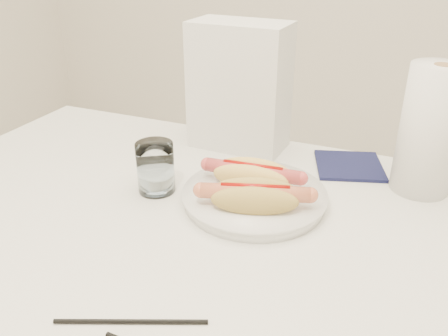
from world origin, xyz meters
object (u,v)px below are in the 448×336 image
at_px(water_glass, 156,168).
at_px(napkin_box, 240,87).
at_px(table, 198,254).
at_px(hotdog_right, 255,197).
at_px(plate, 254,198).
at_px(paper_towel_roll, 430,131).
at_px(hotdog_left, 253,175).

xyz_separation_m(water_glass, napkin_box, (0.07, 0.26, 0.09)).
distance_m(table, hotdog_right, 0.14).
relative_size(plate, paper_towel_roll, 1.05).
xyz_separation_m(hotdog_left, hotdog_right, (0.03, -0.07, 0.00)).
bearing_deg(water_glass, hotdog_left, 16.70).
bearing_deg(table, hotdog_left, 68.33).
height_order(table, plate, plate).
bearing_deg(hotdog_right, napkin_box, 98.58).
bearing_deg(table, paper_towel_roll, 39.51).
relative_size(napkin_box, paper_towel_roll, 1.16).
relative_size(hotdog_left, hotdog_right, 0.98).
distance_m(plate, napkin_box, 0.29).
bearing_deg(napkin_box, table, -78.03).
distance_m(plate, paper_towel_roll, 0.34).
height_order(table, napkin_box, napkin_box).
bearing_deg(water_glass, napkin_box, 75.69).
relative_size(hotdog_right, paper_towel_roll, 0.76).
height_order(napkin_box, paper_towel_roll, napkin_box).
height_order(hotdog_left, water_glass, water_glass).
bearing_deg(hotdog_left, table, -115.69).
xyz_separation_m(hotdog_left, paper_towel_roll, (0.28, 0.15, 0.08)).
xyz_separation_m(table, hotdog_right, (0.08, 0.05, 0.10)).
height_order(plate, hotdog_right, hotdog_right).
bearing_deg(hotdog_right, hotdog_left, 94.87).
bearing_deg(plate, hotdog_right, -70.35).
bearing_deg(napkin_box, plate, -60.16).
distance_m(napkin_box, paper_towel_roll, 0.39).
height_order(table, hotdog_left, hotdog_left).
relative_size(plate, hotdog_left, 1.41).
height_order(plate, paper_towel_roll, paper_towel_roll).
bearing_deg(water_glass, hotdog_right, -6.34).
bearing_deg(napkin_box, hotdog_left, -60.14).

